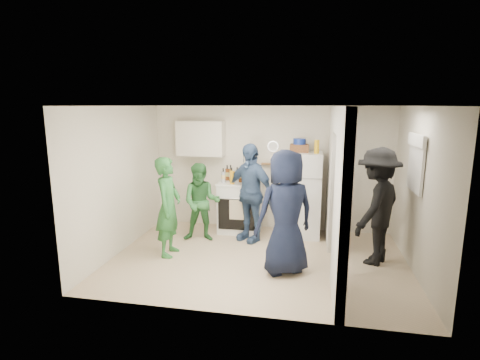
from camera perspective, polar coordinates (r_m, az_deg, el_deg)
name	(u,v)px	position (r m, az deg, el deg)	size (l,w,h in m)	color
floor	(258,259)	(6.35, 2.73, -11.98)	(4.80, 4.80, 0.00)	#C7B38C
wall_back	(270,168)	(7.62, 4.64, 1.79)	(4.80, 4.80, 0.00)	silver
wall_front	(238,216)	(4.34, -0.33, -5.56)	(4.80, 4.80, 0.00)	silver
wall_left	(120,180)	(6.72, -17.86, -0.02)	(3.40, 3.40, 0.00)	silver
wall_right	(420,192)	(6.12, 25.71, -1.69)	(3.40, 3.40, 0.00)	silver
ceiling	(259,106)	(5.83, 2.97, 11.22)	(4.80, 4.80, 0.00)	white
partition_pier_back	(332,176)	(7.00, 13.91, 0.63)	(0.12, 1.20, 2.50)	silver
partition_pier_front	(341,208)	(4.85, 15.17, -4.12)	(0.12, 1.20, 2.50)	silver
partition_header	(340,120)	(5.79, 14.94, 8.88)	(0.12, 1.00, 0.40)	silver
stove	(240,206)	(7.54, 0.06, -4.06)	(0.85, 0.71, 1.02)	white
upper_cabinet	(201,138)	(7.65, -5.99, 6.33)	(0.95, 0.34, 0.70)	silver
fridge	(303,195)	(7.31, 9.59, -2.21)	(0.67, 0.65, 1.63)	silver
wicker_basket	(299,148)	(7.21, 9.04, 4.81)	(0.35, 0.25, 0.15)	brown
blue_bowl	(300,141)	(7.20, 9.07, 5.84)	(0.24, 0.24, 0.11)	navy
yellow_cup_stack_top	(317,147)	(7.05, 11.62, 4.99)	(0.09, 0.09, 0.25)	gold
wall_clock	(273,146)	(7.53, 5.06, 5.13)	(0.22, 0.22, 0.03)	white
spice_shelf	(270,164)	(7.55, 4.61, 2.47)	(0.35, 0.08, 0.03)	olive
nook_window	(417,163)	(6.23, 25.39, 2.31)	(0.03, 0.70, 0.80)	black
nook_window_frame	(416,163)	(6.23, 25.26, 2.31)	(0.04, 0.76, 0.86)	white
nook_valance	(417,140)	(6.19, 25.30, 5.53)	(0.04, 0.82, 0.18)	white
yellow_cup_stack_stove	(232,177)	(7.21, -1.20, 0.39)	(0.09, 0.09, 0.25)	orange
red_cup	(250,181)	(7.18, 1.49, -0.19)	(0.09, 0.09, 0.12)	red
person_green_left	(168,207)	(6.39, -10.87, -4.04)	(0.61, 0.40, 1.68)	#2C6E3A
person_green_center	(201,202)	(7.00, -5.90, -3.42)	(0.71, 0.56, 1.47)	#33743E
person_denim	(250,193)	(6.94, 1.50, -1.93)	(1.08, 0.45, 1.84)	#39577E
person_navy	(285,212)	(5.62, 6.95, -4.94)	(0.92, 0.60, 1.89)	black
person_nook	(377,206)	(6.32, 20.13, -3.80)	(1.21, 0.70, 1.87)	black
bottle_a	(227,173)	(7.55, -1.96, 1.13)	(0.08, 0.08, 0.31)	brown
bottle_b	(232,175)	(7.34, -1.30, 0.76)	(0.07, 0.07, 0.29)	#194D1D
bottle_c	(237,174)	(7.54, -0.43, 0.96)	(0.07, 0.07, 0.27)	#B3B9C1
bottle_d	(240,174)	(7.36, 0.04, 0.86)	(0.07, 0.07, 0.31)	#592B0F
bottle_e	(247,173)	(7.53, 1.14, 1.12)	(0.06, 0.06, 0.32)	#989EA9
bottle_f	(249,175)	(7.37, 1.42, 0.82)	(0.06, 0.06, 0.30)	#143816
bottle_g	(255,174)	(7.50, 2.26, 0.86)	(0.07, 0.07, 0.26)	#965331
bottle_h	(223,175)	(7.35, -2.56, 0.71)	(0.08, 0.08, 0.28)	#A9AEB5
bottle_i	(243,174)	(7.47, 0.43, 0.99)	(0.07, 0.07, 0.31)	#615710
bottle_j	(255,176)	(7.25, 2.23, 0.62)	(0.07, 0.07, 0.29)	#1D4C1A
bottle_k	(231,173)	(7.47, -1.44, 1.07)	(0.07, 0.07, 0.33)	brown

